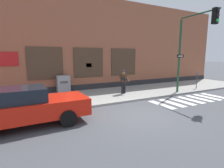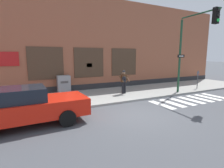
{
  "view_description": "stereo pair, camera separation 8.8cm",
  "coord_description": "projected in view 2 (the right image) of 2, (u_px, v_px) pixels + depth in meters",
  "views": [
    {
      "loc": [
        -4.66,
        -6.44,
        2.72
      ],
      "look_at": [
        -0.1,
        2.31,
        1.14
      ],
      "focal_mm": 28.0,
      "sensor_mm": 36.0,
      "label": 1
    },
    {
      "loc": [
        -4.58,
        -6.48,
        2.72
      ],
      "look_at": [
        -0.1,
        2.31,
        1.14
      ],
      "focal_mm": 28.0,
      "sensor_mm": 36.0,
      "label": 2
    }
  ],
  "objects": [
    {
      "name": "parking_meter",
      "position": [
        198.0,
        77.0,
        14.08
      ],
      "size": [
        0.13,
        0.11,
        1.44
      ],
      "color": "#47474C",
      "rests_on": "sidewalk"
    },
    {
      "name": "traffic_light",
      "position": [
        193.0,
        40.0,
        11.27
      ],
      "size": [
        0.69,
        2.92,
        5.27
      ],
      "color": "#1E472D",
      "rests_on": "sidewalk"
    },
    {
      "name": "ground_plane",
      "position": [
        136.0,
        115.0,
        8.19
      ],
      "size": [
        160.0,
        160.0,
        0.0
      ],
      "primitive_type": "plane",
      "color": "#424449"
    },
    {
      "name": "sidewalk",
      "position": [
        101.0,
        96.0,
        11.89
      ],
      "size": [
        28.0,
        4.42,
        0.12
      ],
      "color": "gray",
      "rests_on": "ground"
    },
    {
      "name": "utility_box",
      "position": [
        64.0,
        84.0,
        12.4
      ],
      "size": [
        0.88,
        0.61,
        1.25
      ],
      "color": "gray",
      "rests_on": "sidewalk"
    },
    {
      "name": "red_car",
      "position": [
        26.0,
        106.0,
        6.84
      ],
      "size": [
        4.63,
        2.04,
        1.53
      ],
      "color": "red",
      "rests_on": "ground"
    },
    {
      "name": "building_backdrop",
      "position": [
        81.0,
        46.0,
        15.03
      ],
      "size": [
        28.0,
        4.06,
        7.21
      ],
      "color": "#99563D",
      "rests_on": "ground"
    },
    {
      "name": "busker",
      "position": [
        124.0,
        81.0,
        12.12
      ],
      "size": [
        0.7,
        0.51,
        1.61
      ],
      "color": "black",
      "rests_on": "sidewalk"
    },
    {
      "name": "crosswalk",
      "position": [
        191.0,
        100.0,
        10.88
      ],
      "size": [
        5.2,
        1.9,
        0.01
      ],
      "color": "silver",
      "rests_on": "ground"
    }
  ]
}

